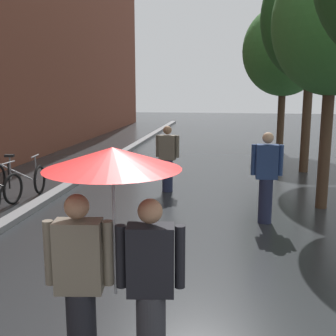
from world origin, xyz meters
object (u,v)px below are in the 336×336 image
at_px(street_tree_2, 313,17).
at_px(parked_bicycle_4, 19,178).
at_px(pedestrian_walking_midground, 266,177).
at_px(pedestrian_walking_far, 167,158).
at_px(street_tree_3, 284,51).
at_px(street_tree_1, 334,23).
at_px(couple_under_umbrella, 114,228).

bearing_deg(street_tree_2, parked_bicycle_4, -152.36).
height_order(parked_bicycle_4, pedestrian_walking_midground, pedestrian_walking_midground).
bearing_deg(pedestrian_walking_far, street_tree_3, 63.92).
height_order(street_tree_2, street_tree_3, street_tree_2).
xyz_separation_m(street_tree_1, street_tree_3, (-0.05, 8.01, 0.10)).
xyz_separation_m(couple_under_umbrella, pedestrian_walking_midground, (1.63, 4.73, -0.51)).
bearing_deg(parked_bicycle_4, street_tree_2, 27.64).
distance_m(street_tree_1, street_tree_2, 4.11).
height_order(street_tree_3, parked_bicycle_4, street_tree_3).
distance_m(street_tree_1, street_tree_3, 8.01).
xyz_separation_m(street_tree_1, pedestrian_walking_far, (-3.50, 0.96, -2.98)).
distance_m(parked_bicycle_4, pedestrian_walking_midground, 5.96).
relative_size(couple_under_umbrella, pedestrian_walking_far, 1.28).
height_order(street_tree_2, couple_under_umbrella, street_tree_2).
relative_size(parked_bicycle_4, pedestrian_walking_midground, 0.65).
bearing_deg(street_tree_1, pedestrian_walking_midground, -136.17).
xyz_separation_m(pedestrian_walking_midground, pedestrian_walking_far, (-2.21, 2.19, -0.06)).
xyz_separation_m(street_tree_2, street_tree_3, (-0.31, 3.96, -0.62)).
height_order(street_tree_1, street_tree_2, street_tree_2).
xyz_separation_m(street_tree_3, couple_under_umbrella, (-2.87, -13.96, -2.51)).
bearing_deg(pedestrian_walking_far, pedestrian_walking_midground, -44.66).
distance_m(street_tree_3, parked_bicycle_4, 11.05).
relative_size(street_tree_1, pedestrian_walking_far, 3.24).
distance_m(street_tree_1, pedestrian_walking_midground, 3.42).
bearing_deg(couple_under_umbrella, street_tree_3, 78.39).
xyz_separation_m(street_tree_2, parked_bicycle_4, (-7.30, -3.83, -4.15)).
xyz_separation_m(street_tree_1, couple_under_umbrella, (-2.91, -5.96, -2.41)).
bearing_deg(parked_bicycle_4, pedestrian_walking_far, 11.80).
bearing_deg(street_tree_2, street_tree_3, 94.46).
distance_m(street_tree_2, pedestrian_walking_midground, 6.59).
xyz_separation_m(parked_bicycle_4, couple_under_umbrella, (4.13, -6.17, 1.02)).
bearing_deg(parked_bicycle_4, pedestrian_walking_midground, -14.12).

